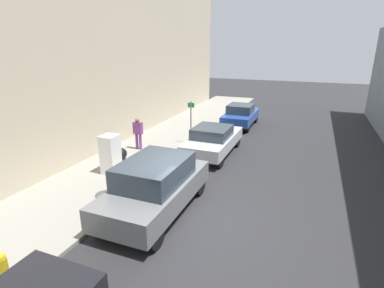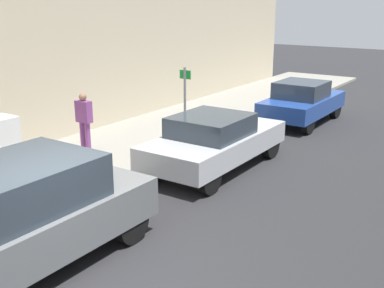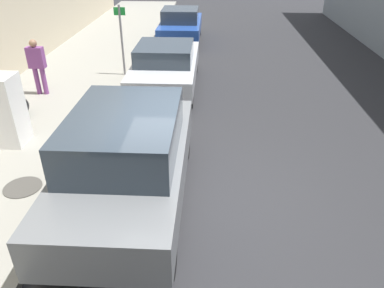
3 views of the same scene
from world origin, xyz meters
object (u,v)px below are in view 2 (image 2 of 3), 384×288
object	(u,v)px
trash_bag	(41,155)
parked_sedan_silver	(214,140)
street_sign_post	(185,102)
pedestrian_standing_near	(84,118)
parked_suv_gray	(19,216)
discarded_refrigerator	(2,153)
parked_hatchback_blue	(302,102)

from	to	relation	value
trash_bag	parked_sedan_silver	size ratio (longest dim) A/B	0.12
street_sign_post	pedestrian_standing_near	xyz separation A→B (m)	(-2.06, -1.86, -0.35)
street_sign_post	parked_suv_gray	world-z (taller)	street_sign_post
discarded_refrigerator	trash_bag	world-z (taller)	discarded_refrigerator
street_sign_post	discarded_refrigerator	bearing A→B (deg)	-107.55
street_sign_post	parked_sedan_silver	xyz separation A→B (m)	(1.51, -0.87, -0.64)
street_sign_post	trash_bag	world-z (taller)	street_sign_post
parked_suv_gray	parked_hatchback_blue	bearing A→B (deg)	90.00
parked_suv_gray	parked_sedan_silver	size ratio (longest dim) A/B	1.03
street_sign_post	pedestrian_standing_near	size ratio (longest dim) A/B	1.40
pedestrian_standing_near	parked_suv_gray	size ratio (longest dim) A/B	0.36
pedestrian_standing_near	discarded_refrigerator	bearing A→B (deg)	14.00
discarded_refrigerator	parked_sedan_silver	size ratio (longest dim) A/B	0.37
discarded_refrigerator	parked_sedan_silver	bearing A→B (deg)	52.42
parked_sedan_silver	pedestrian_standing_near	bearing A→B (deg)	-164.60
discarded_refrigerator	street_sign_post	world-z (taller)	street_sign_post
discarded_refrigerator	parked_hatchback_blue	world-z (taller)	discarded_refrigerator
discarded_refrigerator	trash_bag	xyz separation A→B (m)	(-0.53, 1.44, -0.53)
parked_suv_gray	trash_bag	bearing A→B (deg)	137.59
parked_sedan_silver	parked_suv_gray	bearing A→B (deg)	-90.00
discarded_refrigerator	street_sign_post	bearing A→B (deg)	72.45
discarded_refrigerator	parked_hatchback_blue	distance (m)	10.19
discarded_refrigerator	parked_hatchback_blue	bearing A→B (deg)	72.67
street_sign_post	trash_bag	xyz separation A→B (m)	(-2.06, -3.38, -1.00)
street_sign_post	trash_bag	size ratio (longest dim) A/B	4.24
street_sign_post	trash_bag	bearing A→B (deg)	-121.28
trash_bag	discarded_refrigerator	bearing A→B (deg)	-69.69
discarded_refrigerator	parked_suv_gray	bearing A→B (deg)	-30.99
trash_bag	parked_suv_gray	world-z (taller)	parked_suv_gray
street_sign_post	parked_sedan_silver	distance (m)	1.86
trash_bag	parked_suv_gray	xyz separation A→B (m)	(3.57, -3.26, 0.53)
parked_suv_gray	discarded_refrigerator	bearing A→B (deg)	149.01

